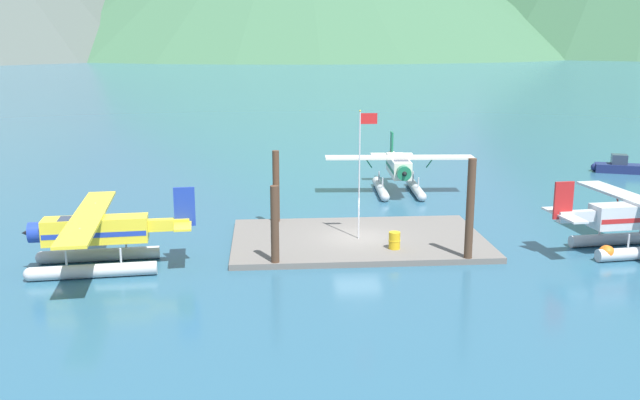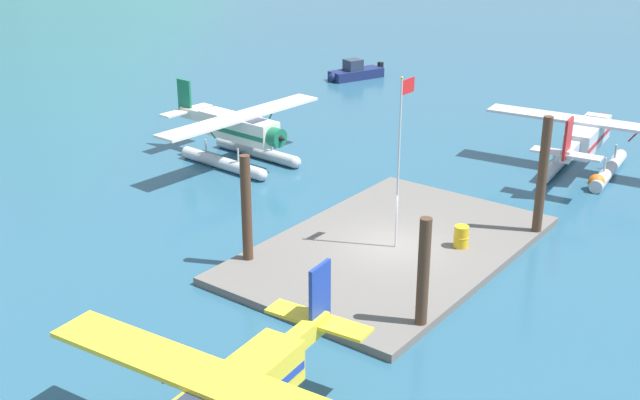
# 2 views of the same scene
# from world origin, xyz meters

# --- Properties ---
(ground_plane) EXTENTS (1200.00, 1200.00, 0.00)m
(ground_plane) POSITION_xyz_m (0.00, 0.00, 0.00)
(ground_plane) COLOR #285670
(dock_platform) EXTENTS (13.48, 8.56, 0.30)m
(dock_platform) POSITION_xyz_m (0.00, 0.00, 0.15)
(dock_platform) COLOR #66605B
(dock_platform) RESTS_ON ground
(piling_near_left) EXTENTS (0.39, 0.39, 4.03)m
(piling_near_left) POSITION_xyz_m (-4.53, -4.00, 2.01)
(piling_near_left) COLOR #4C3323
(piling_near_left) RESTS_ON ground
(piling_near_right) EXTENTS (0.39, 0.39, 5.21)m
(piling_near_right) POSITION_xyz_m (4.85, -4.06, 2.60)
(piling_near_right) COLOR #4C3323
(piling_near_right) RESTS_ON ground
(piling_far_left) EXTENTS (0.39, 0.39, 4.48)m
(piling_far_left) POSITION_xyz_m (-4.33, 3.74, 2.24)
(piling_far_left) COLOR #4C3323
(piling_far_left) RESTS_ON ground
(flagpole) EXTENTS (0.95, 0.10, 6.86)m
(flagpole) POSITION_xyz_m (0.10, -0.22, 4.51)
(flagpole) COLOR silver
(flagpole) RESTS_ON dock_platform
(fuel_drum) EXTENTS (0.62, 0.62, 0.88)m
(fuel_drum) POSITION_xyz_m (1.55, -2.28, 0.74)
(fuel_drum) COLOR gold
(fuel_drum) RESTS_ON dock_platform
(mooring_buoy) EXTENTS (0.80, 0.80, 0.80)m
(mooring_buoy) POSITION_xyz_m (11.80, -4.18, 0.40)
(mooring_buoy) COLOR orange
(mooring_buoy) RESTS_ON ground
(seaplane_cream_bow_right) EXTENTS (10.46, 7.98, 3.84)m
(seaplane_cream_bow_right) POSITION_xyz_m (4.49, 12.19, 1.58)
(seaplane_cream_bow_right) COLOR #B7BABF
(seaplane_cream_bow_right) RESTS_ON ground
(seaplane_silver_stbd_aft) EXTENTS (7.96, 10.49, 3.84)m
(seaplane_silver_stbd_aft) POSITION_xyz_m (13.98, -2.78, 1.58)
(seaplane_silver_stbd_aft) COLOR #B7BABF
(seaplane_silver_stbd_aft) RESTS_ON ground
(boat_navy_open_east) EXTENTS (4.67, 2.86, 1.50)m
(boat_navy_open_east) POSITION_xyz_m (24.20, 18.48, 0.49)
(boat_navy_open_east) COLOR navy
(boat_navy_open_east) RESTS_ON ground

